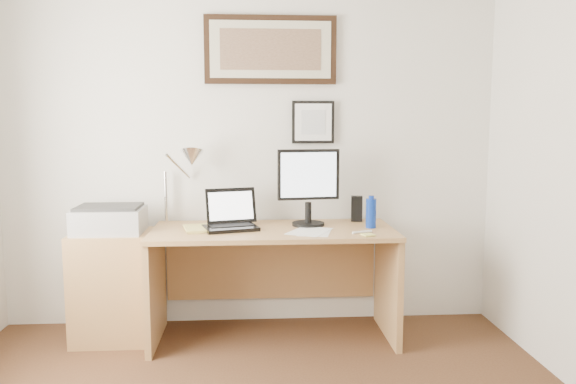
{
  "coord_description": "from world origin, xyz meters",
  "views": [
    {
      "loc": [
        0.01,
        -2.02,
        1.46
      ],
      "look_at": [
        0.24,
        1.43,
        1.02
      ],
      "focal_mm": 35.0,
      "sensor_mm": 36.0,
      "label": 1
    }
  ],
  "objects": [
    {
      "name": "paper_sheet_b",
      "position": [
        0.38,
        1.52,
        0.75
      ],
      "size": [
        0.34,
        0.38,
        0.0
      ],
      "primitive_type": "cube",
      "rotation": [
        0.0,
        0.0,
        -0.49
      ],
      "color": "white",
      "rests_on": "desk"
    },
    {
      "name": "side_cabinet",
      "position": [
        -0.92,
        1.68,
        0.36
      ],
      "size": [
        0.5,
        0.4,
        0.73
      ],
      "primitive_type": "cube",
      "color": "#A27444",
      "rests_on": "floor"
    },
    {
      "name": "speaker",
      "position": [
        0.76,
        1.88,
        0.84
      ],
      "size": [
        0.09,
        0.08,
        0.18
      ],
      "primitive_type": "cube",
      "rotation": [
        0.0,
        0.0,
        -0.17
      ],
      "color": "black",
      "rests_on": "desk"
    },
    {
      "name": "picture_small",
      "position": [
        0.45,
        1.97,
        1.45
      ],
      "size": [
        0.3,
        0.03,
        0.3
      ],
      "color": "black",
      "rests_on": "wall_back"
    },
    {
      "name": "picture_large",
      "position": [
        0.15,
        1.97,
        1.95
      ],
      "size": [
        0.92,
        0.04,
        0.47
      ],
      "color": "black",
      "rests_on": "wall_back"
    },
    {
      "name": "laptop",
      "position": [
        -0.13,
        1.67,
        0.81
      ],
      "size": [
        0.39,
        0.38,
        0.26
      ],
      "color": "black",
      "rests_on": "desk"
    },
    {
      "name": "paper_sheet_a",
      "position": [
        0.41,
        1.49,
        0.75
      ],
      "size": [
        0.25,
        0.32,
        0.0
      ],
      "primitive_type": "cube",
      "rotation": [
        0.0,
        0.0,
        -0.23
      ],
      "color": "white",
      "rests_on": "desk"
    },
    {
      "name": "book",
      "position": [
        -0.43,
        1.61,
        0.76
      ],
      "size": [
        0.24,
        0.29,
        0.02
      ],
      "primitive_type": "imported",
      "rotation": [
        0.0,
        0.0,
        0.22
      ],
      "color": "#D5C564",
      "rests_on": "desk"
    },
    {
      "name": "sticky_pad",
      "position": [
        0.73,
        1.37,
        0.76
      ],
      "size": [
        0.09,
        0.09,
        0.01
      ],
      "primitive_type": "cube",
      "rotation": [
        0.0,
        0.0,
        0.33
      ],
      "color": "#EBE76F",
      "rests_on": "desk"
    },
    {
      "name": "lcd_monitor",
      "position": [
        0.39,
        1.73,
        1.04
      ],
      "size": [
        0.42,
        0.22,
        0.52
      ],
      "color": "black",
      "rests_on": "desk"
    },
    {
      "name": "bottle_cap",
      "position": [
        0.8,
        1.63,
        0.96
      ],
      "size": [
        0.04,
        0.04,
        0.02
      ],
      "primitive_type": "cylinder",
      "color": "navy",
      "rests_on": "water_bottle"
    },
    {
      "name": "desk_lamp",
      "position": [
        -0.41,
        1.81,
        1.19
      ],
      "size": [
        0.29,
        0.27,
        0.53
      ],
      "color": "silver",
      "rests_on": "desk"
    },
    {
      "name": "wall_back",
      "position": [
        0.0,
        2.0,
        1.25
      ],
      "size": [
        3.5,
        0.02,
        2.5
      ],
      "primitive_type": "cube",
      "color": "silver",
      "rests_on": "ground"
    },
    {
      "name": "water_bottle",
      "position": [
        0.8,
        1.63,
        0.85
      ],
      "size": [
        0.07,
        0.07,
        0.2
      ],
      "primitive_type": "cylinder",
      "color": "navy",
      "rests_on": "desk"
    },
    {
      "name": "marker_pen",
      "position": [
        0.71,
        1.45,
        0.76
      ],
      "size": [
        0.14,
        0.06,
        0.02
      ],
      "primitive_type": "cylinder",
      "rotation": [
        0.0,
        1.57,
        0.35
      ],
      "color": "white",
      "rests_on": "desk"
    },
    {
      "name": "printer",
      "position": [
        -0.92,
        1.68,
        0.82
      ],
      "size": [
        0.44,
        0.34,
        0.18
      ],
      "color": "#A3A3A6",
      "rests_on": "side_cabinet"
    },
    {
      "name": "desk",
      "position": [
        0.15,
        1.72,
        0.51
      ],
      "size": [
        1.6,
        0.7,
        0.75
      ],
      "color": "#A27444",
      "rests_on": "floor"
    }
  ]
}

